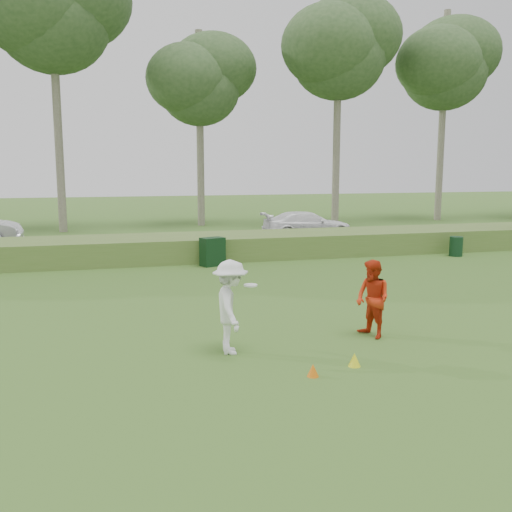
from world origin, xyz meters
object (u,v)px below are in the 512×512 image
object	(u,v)px
utility_cabinet	(213,252)
trash_bin	(456,246)
player_white	(231,307)
cone_orange	(313,370)
car_right	(307,225)
player_red	(373,299)
cone_yellow	(354,360)

from	to	relation	value
utility_cabinet	trash_bin	bearing A→B (deg)	-21.80
player_white	cone_orange	bearing A→B (deg)	-140.28
car_right	utility_cabinet	bearing A→B (deg)	138.60
cone_orange	trash_bin	size ratio (longest dim) A/B	0.29
player_red	trash_bin	distance (m)	12.45
cone_yellow	trash_bin	bearing A→B (deg)	48.92
cone_orange	cone_yellow	xyz separation A→B (m)	(0.91, 0.28, 0.01)
utility_cabinet	trash_bin	xyz separation A→B (m)	(9.97, -0.31, -0.12)
utility_cabinet	car_right	xyz separation A→B (m)	(6.00, 6.35, 0.20)
cone_orange	utility_cabinet	bearing A→B (deg)	88.08
trash_bin	cone_orange	bearing A→B (deg)	-132.98
player_white	car_right	bearing A→B (deg)	-19.23
utility_cabinet	trash_bin	distance (m)	9.98
cone_orange	utility_cabinet	world-z (taller)	utility_cabinet
trash_bin	car_right	world-z (taller)	car_right
player_red	utility_cabinet	world-z (taller)	player_red
utility_cabinet	cone_orange	bearing A→B (deg)	-111.94
car_right	cone_yellow	bearing A→B (deg)	164.62
player_white	utility_cabinet	world-z (taller)	player_white
player_white	player_red	distance (m)	3.15
cone_orange	trash_bin	world-z (taller)	trash_bin
player_red	trash_bin	world-z (taller)	player_red
player_white	player_red	bearing A→B (deg)	-80.05
cone_orange	utility_cabinet	distance (m)	11.44
player_white	player_red	world-z (taller)	player_white
cone_yellow	utility_cabinet	distance (m)	11.16
player_white	trash_bin	bearing A→B (deg)	-44.71
player_red	trash_bin	xyz separation A→B (m)	(8.32, 9.25, -0.44)
cone_orange	cone_yellow	bearing A→B (deg)	17.21
player_white	cone_yellow	distance (m)	2.55
player_white	trash_bin	distance (m)	14.88
trash_bin	car_right	distance (m)	7.76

